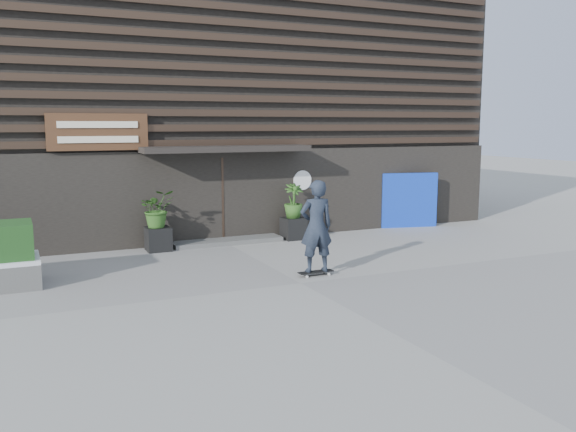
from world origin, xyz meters
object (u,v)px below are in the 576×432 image
blue_tarp (409,200)px  skateboarder (316,226)px  planter_pot_right (293,228)px  planter_pot_left (158,239)px

blue_tarp → skateboarder: size_ratio=0.89×
planter_pot_right → skateboarder: bearing=-108.6°
planter_pot_left → skateboarder: (2.46, -3.98, 0.76)m
blue_tarp → planter_pot_right: bearing=-163.1°
planter_pot_left → planter_pot_right: 3.80m
planter_pot_left → skateboarder: size_ratio=0.29×
skateboarder → planter_pot_right: bearing=71.4°
skateboarder → blue_tarp: bearing=38.0°
planter_pot_right → blue_tarp: blue_tarp is taller
planter_pot_left → planter_pot_right: (3.80, 0.00, 0.00)m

